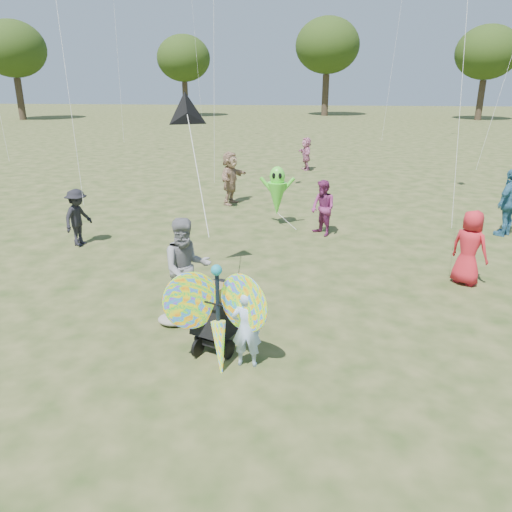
{
  "coord_description": "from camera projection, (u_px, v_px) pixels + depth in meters",
  "views": [
    {
      "loc": [
        0.72,
        -6.77,
        4.05
      ],
      "look_at": [
        -0.2,
        1.5,
        1.1
      ],
      "focal_mm": 35.0,
      "sensor_mm": 36.0,
      "label": 1
    }
  ],
  "objects": [
    {
      "name": "ground",
      "position": [
        258.0,
        355.0,
        7.78
      ],
      "size": [
        160.0,
        160.0,
        0.0
      ],
      "primitive_type": "plane",
      "color": "#51592B",
      "rests_on": "ground"
    },
    {
      "name": "child_girl",
      "position": [
        247.0,
        329.0,
        7.31
      ],
      "size": [
        0.44,
        0.3,
        1.21
      ],
      "primitive_type": "imported",
      "rotation": [
        0.0,
        0.0,
        3.13
      ],
      "color": "#AAC8F1",
      "rests_on": "ground"
    },
    {
      "name": "adult_man",
      "position": [
        187.0,
        268.0,
        8.77
      ],
      "size": [
        1.11,
        1.03,
        1.83
      ],
      "primitive_type": "imported",
      "rotation": [
        0.0,
        0.0,
        0.48
      ],
      "color": "gray",
      "rests_on": "ground"
    },
    {
      "name": "grey_bag",
      "position": [
        173.0,
        319.0,
        8.74
      ],
      "size": [
        0.54,
        0.44,
        0.17
      ],
      "primitive_type": "ellipsoid",
      "color": "gray",
      "rests_on": "ground"
    },
    {
      "name": "crowd_a",
      "position": [
        469.0,
        248.0,
        10.25
      ],
      "size": [
        0.9,
        0.89,
        1.57
      ],
      "primitive_type": "imported",
      "rotation": [
        0.0,
        0.0,
        2.39
      ],
      "color": "red",
      "rests_on": "ground"
    },
    {
      "name": "crowd_b",
      "position": [
        78.0,
        217.0,
        12.7
      ],
      "size": [
        0.73,
        1.04,
        1.47
      ],
      "primitive_type": "imported",
      "rotation": [
        0.0,
        0.0,
        1.36
      ],
      "color": "black",
      "rests_on": "ground"
    },
    {
      "name": "crowd_c",
      "position": [
        509.0,
        203.0,
        13.44
      ],
      "size": [
        1.08,
        1.07,
        1.83
      ],
      "primitive_type": "imported",
      "rotation": [
        0.0,
        0.0,
        3.92
      ],
      "color": "teal",
      "rests_on": "ground"
    },
    {
      "name": "crowd_d",
      "position": [
        230.0,
        178.0,
        16.91
      ],
      "size": [
        0.95,
        1.74,
        1.79
      ],
      "primitive_type": "imported",
      "rotation": [
        0.0,
        0.0,
        1.3
      ],
      "color": "#A48065",
      "rests_on": "ground"
    },
    {
      "name": "crowd_e",
      "position": [
        323.0,
        208.0,
        13.52
      ],
      "size": [
        0.9,
        0.93,
        1.52
      ],
      "primitive_type": "imported",
      "rotation": [
        0.0,
        0.0,
        5.35
      ],
      "color": "#7F2A61",
      "rests_on": "ground"
    },
    {
      "name": "crowd_j",
      "position": [
        306.0,
        154.0,
        23.43
      ],
      "size": [
        0.81,
        1.47,
        1.51
      ],
      "primitive_type": "imported",
      "rotation": [
        0.0,
        0.0,
        4.98
      ],
      "color": "#BD6C8F",
      "rests_on": "ground"
    },
    {
      "name": "jogging_stroller",
      "position": [
        217.0,
        310.0,
        7.88
      ],
      "size": [
        0.75,
        1.14,
        1.09
      ],
      "rotation": [
        0.0,
        0.0,
        -0.39
      ],
      "color": "black",
      "rests_on": "ground"
    },
    {
      "name": "butterfly_kite",
      "position": [
        218.0,
        316.0,
        7.21
      ],
      "size": [
        1.74,
        0.75,
        1.8
      ],
      "color": "#FB2A27",
      "rests_on": "ground"
    },
    {
      "name": "delta_kite_rig",
      "position": [
        187.0,
        114.0,
        9.46
      ],
      "size": [
        1.12,
        1.85,
        2.39
      ],
      "color": "black",
      "rests_on": "ground"
    },
    {
      "name": "alien_kite",
      "position": [
        277.0,
        193.0,
        14.33
      ],
      "size": [
        1.12,
        0.69,
        1.74
      ],
      "color": "#55E335",
      "rests_on": "ground"
    },
    {
      "name": "tree_line",
      "position": [
        347.0,
        48.0,
        47.24
      ],
      "size": [
        91.78,
        33.6,
        10.79
      ],
      "color": "#3A2D21",
      "rests_on": "ground"
    }
  ]
}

